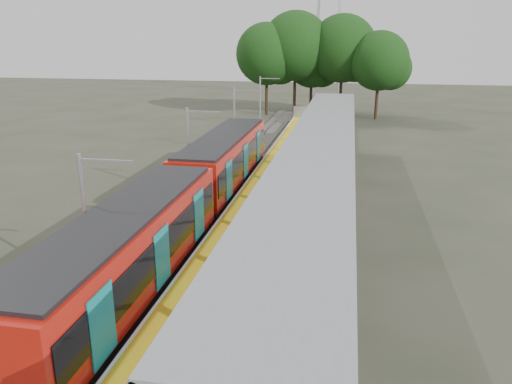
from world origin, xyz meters
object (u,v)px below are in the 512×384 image
Objects in this scene: bench_mid at (329,207)px; info_pillar_near at (280,383)px; info_pillar_far at (309,178)px; litter_bin at (313,226)px; train at (188,195)px; bench_far at (339,166)px.

info_pillar_near is (-0.49, -13.26, 0.26)m from bench_mid.
info_pillar_far is at bearing 130.78° from bench_mid.
info_pillar_far reaches higher than litter_bin.
info_pillar_far is (5.39, 4.96, -0.26)m from train.
info_pillar_near is at bearing -73.37° from info_pillar_far.
bench_mid is 1.88× the size of litter_bin.
bench_far is at bearing 51.80° from train.
train reaches higher than info_pillar_near.
bench_mid is at bearing 75.97° from litter_bin.
info_pillar_far is at bearing 97.06° from info_pillar_near.
bench_far is at bearing 82.35° from info_pillar_far.
info_pillar_far is 2.15× the size of litter_bin.
bench_mid is (6.66, 0.90, -0.50)m from train.
bench_far is (6.92, 8.79, -0.49)m from train.
bench_mid is 2.40m from litter_bin.
info_pillar_far is at bearing 42.60° from train.
train is 15.07× the size of info_pillar_far.
info_pillar_near reaches higher than litter_bin.
bench_far is 0.84× the size of info_pillar_near.
train reaches higher than info_pillar_far.
info_pillar_far is at bearing -110.56° from bench_far.
litter_bin is (6.08, -1.43, -0.63)m from train.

